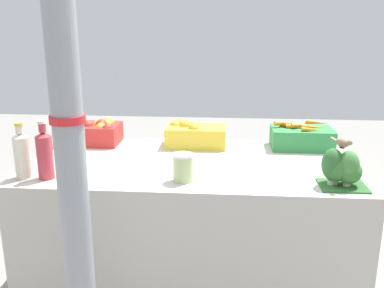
# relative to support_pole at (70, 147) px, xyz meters

# --- Properties ---
(market_table) EXTENTS (1.80, 0.95, 0.83)m
(market_table) POSITION_rel_support_pole_xyz_m (0.41, 0.77, -0.71)
(market_table) COLOR #B7B2A8
(market_table) RESTS_ON ground_plane
(support_pole) EXTENTS (0.13, 0.13, 2.25)m
(support_pole) POSITION_rel_support_pole_xyz_m (0.00, 0.00, 0.00)
(support_pole) COLOR gray
(support_pole) RESTS_ON ground_plane
(apple_crate) EXTENTS (0.37, 0.24, 0.16)m
(apple_crate) POSITION_rel_support_pole_xyz_m (-0.26, 1.09, -0.22)
(apple_crate) COLOR red
(apple_crate) RESTS_ON market_table
(orange_crate) EXTENTS (0.37, 0.24, 0.16)m
(orange_crate) POSITION_rel_support_pole_xyz_m (0.40, 1.09, -0.22)
(orange_crate) COLOR gold
(orange_crate) RESTS_ON market_table
(carrot_crate) EXTENTS (0.37, 0.24, 0.17)m
(carrot_crate) POSITION_rel_support_pole_xyz_m (1.06, 1.09, -0.22)
(carrot_crate) COLOR #2D8442
(carrot_crate) RESTS_ON market_table
(broccoli_pile) EXTENTS (0.22, 0.18, 0.19)m
(broccoli_pile) POSITION_rel_support_pole_xyz_m (1.14, 0.44, -0.20)
(broccoli_pile) COLOR #2D602D
(broccoli_pile) RESTS_ON market_table
(juice_bottle_cloudy) EXTENTS (0.08, 0.08, 0.28)m
(juice_bottle_cloudy) POSITION_rel_support_pole_xyz_m (-0.41, 0.43, -0.17)
(juice_bottle_cloudy) COLOR beige
(juice_bottle_cloudy) RESTS_ON market_table
(juice_bottle_ruby) EXTENTS (0.08, 0.08, 0.30)m
(juice_bottle_ruby) POSITION_rel_support_pole_xyz_m (-0.30, 0.43, -0.17)
(juice_bottle_ruby) COLOR #B2333D
(juice_bottle_ruby) RESTS_ON market_table
(pickle_jar) EXTENTS (0.10, 0.10, 0.14)m
(pickle_jar) POSITION_rel_support_pole_xyz_m (0.39, 0.45, -0.22)
(pickle_jar) COLOR #B2C684
(pickle_jar) RESTS_ON market_table
(sparrow_bird) EXTENTS (0.08, 0.12, 0.05)m
(sparrow_bird) POSITION_rel_support_pole_xyz_m (1.14, 0.44, -0.08)
(sparrow_bird) COLOR #4C3D2D
(sparrow_bird) RESTS_ON broccoli_pile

